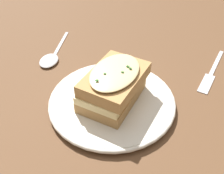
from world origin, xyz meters
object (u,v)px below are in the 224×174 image
sandwich (113,85)px  fork (210,75)px  spoon (50,59)px  dinner_plate (112,101)px

sandwich → fork: (-0.06, -0.24, -0.05)m
fork → spoon: size_ratio=1.23×
spoon → sandwich: bearing=143.1°
dinner_plate → fork: size_ratio=1.44×
dinner_plate → sandwich: (-0.00, -0.00, 0.04)m
fork → dinner_plate: bearing=52.6°
sandwich → spoon: (0.22, 0.03, -0.05)m
dinner_plate → fork: 0.25m
sandwich → spoon: sandwich is taller
fork → spoon: bearing=20.8°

